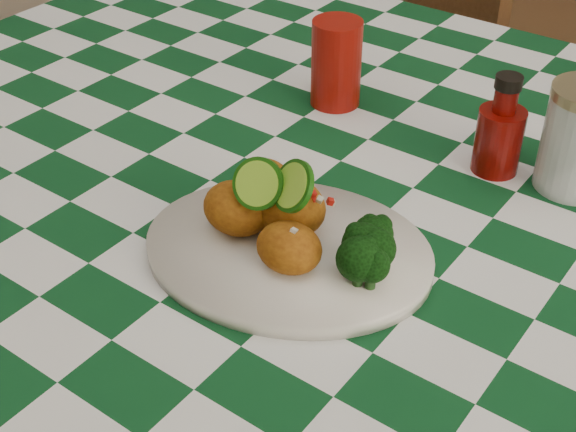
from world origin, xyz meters
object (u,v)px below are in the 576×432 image
Objects in this scene: red_tumbler at (336,63)px; wooden_chair_left at (369,105)px; dining_table at (389,409)px; ketchup_bottle at (501,124)px; plate at (288,251)px; fried_chicken_pile at (283,207)px.

wooden_chair_left is (-0.28, 0.59, -0.41)m from red_tumbler.
ketchup_bottle is at bearing 57.93° from dining_table.
ketchup_bottle is (0.10, 0.29, 0.05)m from plate.
wooden_chair_left is (-0.43, 0.91, -0.41)m from fried_chicken_pile.
dining_table is 0.51m from red_tumbler.
wooden_chair_left is at bearing 123.66° from dining_table.
red_tumbler is at bearing 115.53° from plate.
fried_chicken_pile reaches higher than wooden_chair_left.
dining_table is at bearing -122.07° from ketchup_bottle.
ketchup_bottle is (0.25, -0.03, 0.00)m from red_tumbler.
plate is at bearing -102.03° from dining_table.
fried_chicken_pile is 0.31m from ketchup_bottle.
fried_chicken_pile is at bearing -110.31° from ketchup_bottle.
dining_table is at bearing 76.24° from fried_chicken_pile.
red_tumbler is (-0.15, 0.32, -0.00)m from fried_chicken_pile.
fried_chicken_pile is at bearing -44.34° from wooden_chair_left.
fried_chicken_pile is 1.09m from wooden_chair_left.
ketchup_bottle reaches higher than red_tumbler.
ketchup_bottle is at bearing 69.69° from fried_chicken_pile.
dining_table is 0.47m from ketchup_bottle.
red_tumbler is (-0.19, 0.12, 0.45)m from dining_table.
dining_table is at bearing -35.92° from wooden_chair_left.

